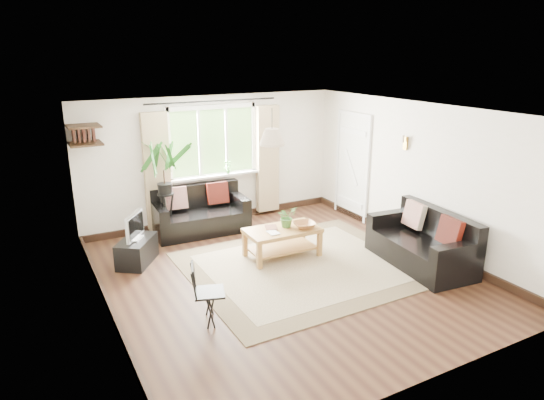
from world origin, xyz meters
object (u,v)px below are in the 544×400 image
coffee_table (282,243)px  sofa_back (201,211)px  folding_chair (209,293)px  palm_stand (165,190)px  tv_stand (137,251)px  sofa_right (421,240)px

coffee_table → sofa_back: bearing=114.2°
coffee_table → folding_chair: size_ratio=1.54×
palm_stand → sofa_back: bearing=-7.9°
coffee_table → folding_chair: 2.16m
tv_stand → folding_chair: (0.37, -2.13, 0.18)m
sofa_back → tv_stand: bearing=-145.9°
folding_chair → sofa_right: bearing=-71.6°
sofa_right → palm_stand: (-3.07, 3.02, 0.46)m
coffee_table → palm_stand: palm_stand is taller
sofa_back → palm_stand: 0.76m
sofa_right → folding_chair: (-3.45, -0.02, -0.02)m
tv_stand → sofa_back: bearing=-23.0°
sofa_right → tv_stand: (-3.82, 2.11, -0.20)m
tv_stand → sofa_right: bearing=-83.2°
tv_stand → palm_stand: bearing=-4.1°
sofa_back → folding_chair: sofa_back is taller
tv_stand → palm_stand: (0.75, 0.90, 0.66)m
sofa_right → folding_chair: bearing=-84.1°
tv_stand → folding_chair: 2.17m
sofa_right → folding_chair: sofa_right is taller
sofa_back → tv_stand: (-1.35, -0.82, -0.19)m
sofa_right → coffee_table: bearing=-120.7°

